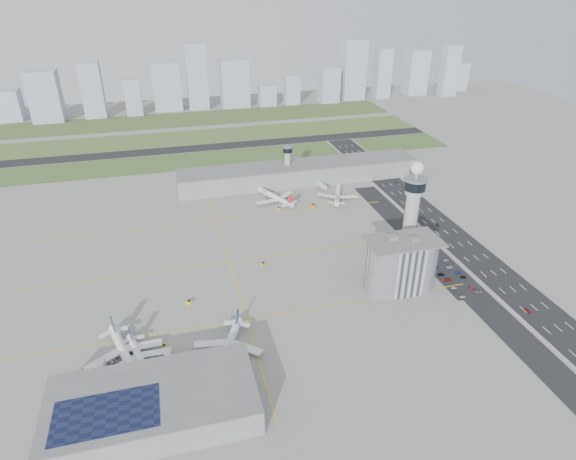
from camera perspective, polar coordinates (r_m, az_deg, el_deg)
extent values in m
plane|color=gray|center=(291.06, 1.77, -5.76)|extent=(1000.00, 1000.00, 0.00)
cube|color=#46642F|center=(486.67, -8.12, 8.41)|extent=(480.00, 50.00, 0.08)
cube|color=#4F642F|center=(557.56, -9.16, 10.90)|extent=(480.00, 60.00, 0.08)
cube|color=#495E2C|center=(634.21, -10.03, 12.94)|extent=(480.00, 70.00, 0.08)
cube|color=black|center=(521.49, -8.67, 9.73)|extent=(480.00, 22.00, 0.10)
cube|color=black|center=(337.83, 20.85, -2.59)|extent=(28.00, 500.00, 0.10)
cube|color=#9E9E99|center=(330.08, 18.86, -2.86)|extent=(0.60, 500.00, 1.20)
cube|color=#9E9E99|center=(345.45, 22.78, -2.17)|extent=(0.60, 500.00, 1.20)
cube|color=black|center=(317.75, 18.11, -4.12)|extent=(18.00, 260.00, 0.08)
cube|color=black|center=(308.49, 18.93, -5.31)|extent=(20.00, 44.00, 0.10)
cube|color=yellow|center=(260.24, -4.94, -10.57)|extent=(260.00, 0.60, 0.01)
cube|color=yellow|center=(308.93, -6.97, -3.77)|extent=(260.00, 0.60, 0.01)
cube|color=yellow|center=(361.05, -8.40, 1.12)|extent=(260.00, 0.60, 0.01)
cube|color=yellow|center=(308.93, -6.97, -3.77)|extent=(0.60, 260.00, 0.01)
cylinder|color=#ADAAA5|center=(310.78, 14.25, 0.79)|extent=(8.40, 8.40, 48.00)
cylinder|color=#ADAAA5|center=(301.61, 14.74, 4.51)|extent=(11.00, 11.00, 4.00)
cylinder|color=black|center=(300.09, 14.83, 5.21)|extent=(13.00, 13.00, 6.00)
cylinder|color=slate|center=(298.80, 14.92, 5.82)|extent=(14.00, 14.00, 1.00)
cylinder|color=#ADAAA5|center=(297.89, 14.97, 6.27)|extent=(1.60, 1.60, 5.00)
sphere|color=white|center=(296.32, 15.08, 7.07)|extent=(8.00, 8.00, 8.00)
cylinder|color=#ADAAA5|center=(421.05, -0.06, 7.54)|extent=(5.00, 5.00, 28.00)
cylinder|color=black|center=(416.00, -0.06, 9.48)|extent=(8.00, 8.00, 4.00)
cylinder|color=slate|center=(415.20, -0.06, 9.80)|extent=(8.60, 8.60, 0.80)
cube|color=#B2B2B7|center=(283.58, 13.25, -3.99)|extent=(18.00, 24.00, 30.00)
cylinder|color=#B2B2B7|center=(279.82, 11.61, -4.27)|extent=(24.00, 24.00, 30.00)
cylinder|color=#B2B2B7|center=(287.58, 14.85, -3.72)|extent=(24.00, 24.00, 30.00)
cube|color=slate|center=(275.89, 13.60, -1.28)|extent=(42.00, 24.00, 0.80)
cube|color=slate|center=(274.81, 12.25, -0.86)|extent=(6.00, 5.00, 3.00)
cube|color=slate|center=(276.02, 14.74, -1.11)|extent=(5.00, 4.00, 2.40)
cube|color=gray|center=(424.08, 1.32, 6.75)|extent=(210.00, 32.00, 15.00)
cube|color=slate|center=(421.26, 1.34, 7.75)|extent=(210.00, 32.00, 0.80)
cube|color=gray|center=(216.78, -15.64, -19.40)|extent=(84.00, 42.00, 12.00)
cube|color=slate|center=(212.21, -15.87, -18.23)|extent=(84.00, 42.00, 0.80)
cube|color=black|center=(209.80, -20.76, -19.70)|extent=(40.00, 22.00, 0.20)
imported|color=silver|center=(292.06, 19.99, -7.44)|extent=(3.45, 1.73, 1.13)
imported|color=gray|center=(298.06, 19.09, -6.50)|extent=(3.41, 1.34, 1.11)
imported|color=maroon|center=(304.29, 18.46, -5.60)|extent=(4.37, 2.06, 1.21)
imported|color=black|center=(307.93, 17.72, -5.03)|extent=(4.40, 1.85, 1.27)
imported|color=navy|center=(314.41, 17.14, -4.20)|extent=(3.72, 1.66, 1.24)
imported|color=#B4B6C4|center=(316.06, 16.86, -3.98)|extent=(3.59, 1.28, 1.18)
imported|color=gray|center=(299.45, 21.68, -6.82)|extent=(4.58, 2.57, 1.21)
imported|color=#A0223B|center=(301.51, 20.94, -6.42)|extent=(4.06, 1.75, 1.17)
imported|color=black|center=(309.69, 20.05, -5.26)|extent=(3.68, 1.76, 1.21)
imported|color=#121254|center=(312.81, 19.54, -4.81)|extent=(3.61, 1.44, 1.17)
imported|color=#B9BABF|center=(316.88, 18.62, -4.19)|extent=(4.48, 2.25, 1.22)
imported|color=#A2A2A2|center=(323.43, 18.21, -3.43)|extent=(3.97, 1.66, 1.15)
imported|color=#A20D0B|center=(294.79, 26.55, -8.56)|extent=(1.98, 3.88, 1.26)
imported|color=black|center=(365.99, 17.33, 0.57)|extent=(1.97, 4.09, 1.29)
imported|color=navy|center=(432.43, 12.79, 5.48)|extent=(2.24, 4.11, 1.09)
imported|color=gray|center=(475.09, 8.27, 7.98)|extent=(1.47, 3.61, 1.23)
cube|color=#9EADC1|center=(701.85, -30.31, 12.64)|extent=(32.30, 25.84, 36.93)
cube|color=#9EADC1|center=(673.06, -26.85, 13.95)|extent=(35.81, 28.65, 60.36)
cube|color=#9EADC1|center=(668.08, -22.19, 15.08)|extent=(25.49, 20.39, 66.89)
cube|color=#9EADC1|center=(664.57, -17.88, 14.75)|extent=(20.04, 16.03, 45.20)
cube|color=#9EADC1|center=(680.85, -14.20, 16.22)|extent=(35.76, 28.61, 61.22)
cube|color=#9EADC1|center=(675.39, -10.76, 17.43)|extent=(26.33, 21.06, 83.39)
cube|color=#9EADC1|center=(683.65, -6.36, 16.95)|extent=(36.96, 29.57, 62.11)
cube|color=#9EADC1|center=(686.52, -2.49, 15.67)|extent=(23.01, 18.41, 27.75)
cube|color=#9EADC1|center=(693.19, 0.45, 16.29)|extent=(20.22, 16.18, 38.97)
cube|color=#9EADC1|center=(706.32, 4.91, 16.74)|extent=(26.14, 20.92, 46.89)
cube|color=#9EADC1|center=(727.95, 7.70, 18.32)|extent=(32.26, 25.81, 81.20)
cube|color=#9EADC1|center=(740.18, 11.15, 17.73)|extent=(21.59, 17.28, 68.75)
cube|color=#9EADC1|center=(775.04, 14.92, 17.60)|extent=(30.25, 24.20, 63.40)
cube|color=#9EADC1|center=(779.47, 18.54, 17.48)|extent=(23.04, 18.43, 71.56)
cube|color=#9EADC1|center=(824.34, 19.60, 16.75)|extent=(22.64, 18.11, 41.06)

